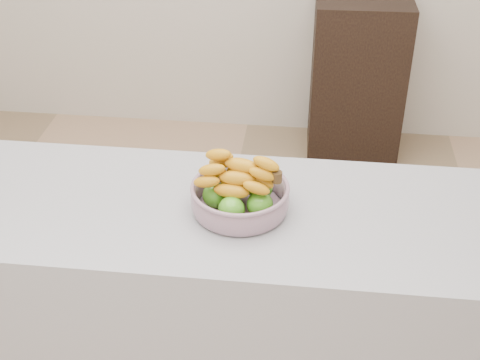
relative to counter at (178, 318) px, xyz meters
name	(u,v)px	position (x,y,z in m)	size (l,w,h in m)	color
counter	(178,318)	(0.00, 0.00, 0.00)	(2.00, 0.60, 0.90)	gray
cabinet	(357,78)	(0.63, 1.93, 0.00)	(0.50, 0.40, 0.90)	black
fruit_bowl	(240,194)	(0.20, 0.00, 0.50)	(0.28, 0.28, 0.17)	#929FB0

